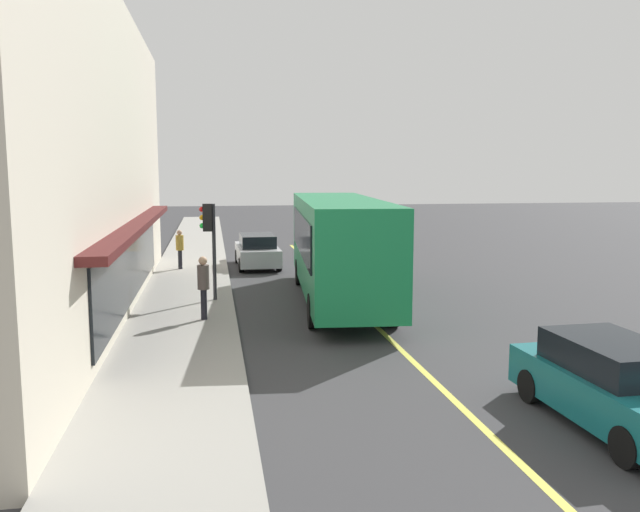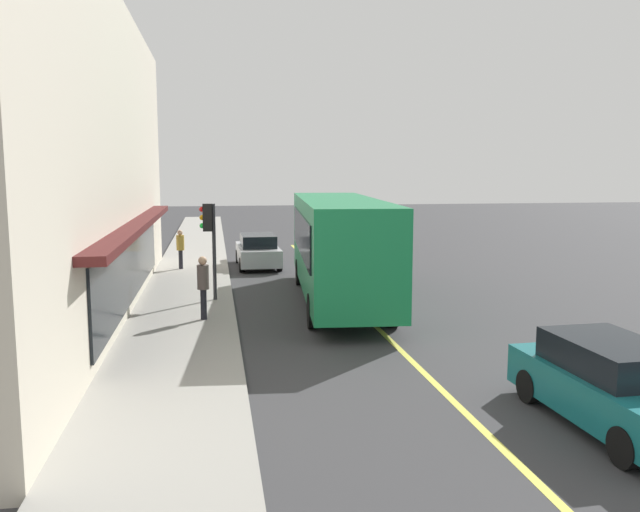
# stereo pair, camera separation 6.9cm
# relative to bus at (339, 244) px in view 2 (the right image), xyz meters

# --- Properties ---
(ground) EXTENTS (120.00, 120.00, 0.00)m
(ground) POSITION_rel_bus_xyz_m (-1.24, -0.41, -1.99)
(ground) COLOR #38383A
(sidewalk) EXTENTS (80.00, 3.14, 0.15)m
(sidewalk) POSITION_rel_bus_xyz_m (-1.24, 5.10, -1.91)
(sidewalk) COLOR #9E9B93
(sidewalk) RESTS_ON ground
(lane_centre_stripe) EXTENTS (36.00, 0.16, 0.01)m
(lane_centre_stripe) POSITION_rel_bus_xyz_m (-1.24, -0.41, -1.98)
(lane_centre_stripe) COLOR #D8D14C
(lane_centre_stripe) RESTS_ON ground
(bus) EXTENTS (11.29, 3.35, 3.50)m
(bus) POSITION_rel_bus_xyz_m (0.00, 0.00, 0.00)
(bus) COLOR #197F47
(bus) RESTS_ON ground
(traffic_light) EXTENTS (0.30, 0.52, 3.20)m
(traffic_light) POSITION_rel_bus_xyz_m (0.40, 4.28, 0.55)
(traffic_light) COLOR #2D2D33
(traffic_light) RESTS_ON sidewalk
(car_maroon) EXTENTS (4.38, 2.02, 1.52)m
(car_maroon) POSITION_rel_bus_xyz_m (12.57, -2.62, -1.24)
(car_maroon) COLOR maroon
(car_maroon) RESTS_ON ground
(car_teal) EXTENTS (4.37, 1.99, 1.52)m
(car_teal) POSITION_rel_bus_xyz_m (-11.30, -2.71, -1.24)
(car_teal) COLOR #14666B
(car_teal) RESTS_ON ground
(car_silver) EXTENTS (4.33, 1.92, 1.52)m
(car_silver) POSITION_rel_bus_xyz_m (8.41, 2.15, -1.24)
(car_silver) COLOR #B7BABF
(car_silver) RESTS_ON ground
(pedestrian_near_storefront) EXTENTS (0.34, 0.34, 1.85)m
(pedestrian_near_storefront) POSITION_rel_bus_xyz_m (-2.48, 4.46, -0.71)
(pedestrian_near_storefront) COLOR black
(pedestrian_near_storefront) RESTS_ON sidewalk
(pedestrian_by_curb) EXTENTS (0.34, 0.34, 1.70)m
(pedestrian_by_curb) POSITION_rel_bus_xyz_m (7.46, 5.58, -0.81)
(pedestrian_by_curb) COLOR black
(pedestrian_by_curb) RESTS_ON sidewalk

